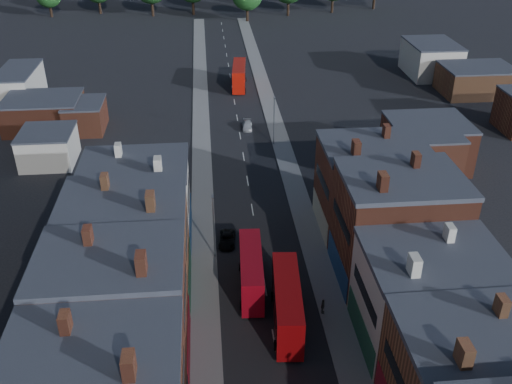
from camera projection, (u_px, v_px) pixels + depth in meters
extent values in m
cube|color=gray|center=(202.00, 176.00, 83.07)|extent=(3.00, 200.00, 0.12)
cube|color=gray|center=(290.00, 172.00, 84.10)|extent=(3.00, 200.00, 0.12)
cylinder|color=slate|center=(214.00, 228.00, 63.91)|extent=(0.16, 0.16, 8.00)
cube|color=slate|center=(212.00, 197.00, 61.93)|extent=(0.25, 0.70, 0.25)
cylinder|color=slate|center=(274.00, 122.00, 90.71)|extent=(0.16, 0.16, 8.00)
cube|color=slate|center=(274.00, 98.00, 88.74)|extent=(0.25, 0.70, 0.25)
cube|color=#B70A19|center=(251.00, 271.00, 59.80)|extent=(2.75, 10.10, 4.00)
cube|color=black|center=(251.00, 277.00, 60.18)|extent=(2.77, 9.31, 0.82)
cube|color=black|center=(251.00, 264.00, 59.33)|extent=(2.77, 9.31, 0.82)
cylinder|color=black|center=(241.00, 305.00, 57.89)|extent=(0.32, 0.92, 0.91)
cylinder|color=black|center=(264.00, 305.00, 57.98)|extent=(0.32, 0.92, 0.91)
cylinder|color=black|center=(240.00, 267.00, 63.46)|extent=(0.32, 0.92, 0.91)
cylinder|color=black|center=(260.00, 266.00, 63.55)|extent=(0.32, 0.92, 0.91)
cube|color=#A2090C|center=(287.00, 303.00, 55.01)|extent=(3.30, 11.03, 4.35)
cube|color=black|center=(287.00, 310.00, 55.42)|extent=(3.29, 10.17, 0.89)
cube|color=black|center=(287.00, 295.00, 54.50)|extent=(3.29, 10.17, 0.89)
cylinder|color=black|center=(276.00, 345.00, 52.97)|extent=(0.37, 1.01, 0.99)
cylinder|color=black|center=(302.00, 345.00, 53.00)|extent=(0.37, 1.01, 0.99)
cylinder|color=black|center=(273.00, 296.00, 59.02)|extent=(0.37, 1.01, 0.99)
cylinder|color=black|center=(296.00, 296.00, 59.05)|extent=(0.37, 1.01, 0.99)
cube|color=#B11207|center=(239.00, 75.00, 115.72)|extent=(3.43, 11.05, 4.35)
cube|color=black|center=(239.00, 79.00, 116.14)|extent=(3.41, 10.19, 0.89)
cube|color=black|center=(239.00, 70.00, 115.21)|extent=(3.41, 10.19, 0.89)
cylinder|color=black|center=(233.00, 91.00, 113.70)|extent=(0.38, 1.01, 0.99)
cylinder|color=black|center=(245.00, 91.00, 113.70)|extent=(0.38, 1.01, 0.99)
cylinder|color=black|center=(234.00, 80.00, 119.74)|extent=(0.38, 1.01, 0.99)
cylinder|color=black|center=(246.00, 80.00, 119.75)|extent=(0.38, 1.01, 0.99)
imported|color=black|center=(227.00, 239.00, 68.01)|extent=(2.29, 4.25, 1.13)
imported|color=silver|center=(247.00, 126.00, 98.10)|extent=(1.84, 4.01, 1.14)
imported|color=#5D584F|center=(323.00, 306.00, 57.02)|extent=(0.71, 1.06, 1.66)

